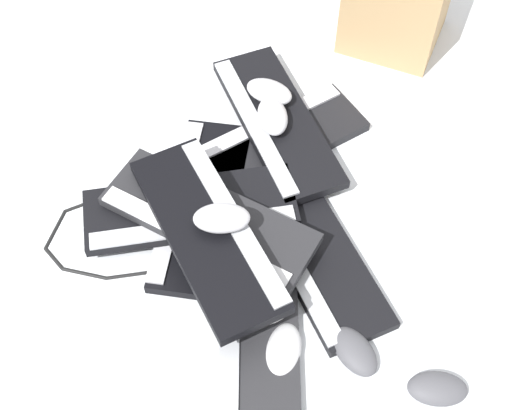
{
  "coord_description": "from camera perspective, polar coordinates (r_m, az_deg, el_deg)",
  "views": [
    {
      "loc": [
        -0.87,
        -0.2,
        1.28
      ],
      "look_at": [
        -0.07,
        -0.04,
        0.06
      ],
      "focal_mm": 50.0,
      "sensor_mm": 36.0,
      "label": 1
    }
  ],
  "objects": [
    {
      "name": "mouse_3",
      "position": [
        1.38,
        14.31,
        -14.05
      ],
      "size": [
        0.08,
        0.12,
        0.04
      ],
      "primitive_type": "ellipsoid",
      "rotation": [
        0.0,
        0.0,
        1.71
      ],
      "color": "#4C4C51",
      "rests_on": "ground"
    },
    {
      "name": "keyboard_6",
      "position": [
        1.44,
        -3.83,
        -1.21
      ],
      "size": [
        0.28,
        0.46,
        0.03
      ],
      "color": "#232326",
      "rests_on": "keyboard_5"
    },
    {
      "name": "ground_plane",
      "position": [
        1.56,
        -0.82,
        1.01
      ],
      "size": [
        3.2,
        3.2,
        0.0
      ],
      "primitive_type": "plane",
      "color": "silver"
    },
    {
      "name": "cable_0",
      "position": [
        1.53,
        -9.17,
        -1.66
      ],
      "size": [
        0.38,
        0.32,
        0.01
      ],
      "color": "black",
      "rests_on": "ground"
    },
    {
      "name": "mouse_7",
      "position": [
        1.36,
        -2.77,
        -1.06
      ],
      "size": [
        0.09,
        0.12,
        0.04
      ],
      "primitive_type": "ellipsoid",
      "rotation": [
        0.0,
        0.0,
        1.8
      ],
      "color": "#B7B7BC",
      "rests_on": "keyboard_7"
    },
    {
      "name": "mouse_4",
      "position": [
        1.36,
        0.57,
        -8.33
      ],
      "size": [
        0.1,
        0.13,
        0.04
      ],
      "primitive_type": "ellipsoid",
      "rotation": [
        0.0,
        0.0,
        5.13
      ],
      "color": "silver",
      "rests_on": "keyboard_2"
    },
    {
      "name": "mouse_2",
      "position": [
        1.38,
        1.2,
        -7.01
      ],
      "size": [
        0.12,
        0.08,
        0.04
      ],
      "primitive_type": "ellipsoid",
      "rotation": [
        0.0,
        0.0,
        0.13
      ],
      "color": "#4C4C51",
      "rests_on": "keyboard_2"
    },
    {
      "name": "keyboard_2",
      "position": [
        1.4,
        0.13,
        -8.44
      ],
      "size": [
        0.46,
        0.23,
        0.03
      ],
      "color": "#232326",
      "rests_on": "ground"
    },
    {
      "name": "mouse_5",
      "position": [
        1.36,
        2.21,
        -11.5
      ],
      "size": [
        0.11,
        0.07,
        0.04
      ],
      "primitive_type": "ellipsoid",
      "rotation": [
        0.0,
        0.0,
        3.11
      ],
      "color": "silver",
      "rests_on": "ground"
    },
    {
      "name": "keyboard_1",
      "position": [
        1.53,
        -4.41,
        0.09
      ],
      "size": [
        0.45,
        0.17,
        0.03
      ],
      "color": "black",
      "rests_on": "ground"
    },
    {
      "name": "keyboard_3",
      "position": [
        1.47,
        4.53,
        -3.6
      ],
      "size": [
        0.45,
        0.38,
        0.03
      ],
      "color": "black",
      "rests_on": "ground"
    },
    {
      "name": "mouse_6",
      "position": [
        1.64,
        1.07,
        9.05
      ],
      "size": [
        0.09,
        0.12,
        0.04
      ],
      "primitive_type": "ellipsoid",
      "rotation": [
        0.0,
        0.0,
        1.3
      ],
      "color": "#B7B7BC",
      "rests_on": "keyboard_4"
    },
    {
      "name": "mouse_1",
      "position": [
        1.59,
        1.34,
        7.12
      ],
      "size": [
        0.13,
        0.1,
        0.04
      ],
      "primitive_type": "ellipsoid",
      "rotation": [
        0.0,
        0.0,
        0.36
      ],
      "color": "#B7B7BC",
      "rests_on": "keyboard_4"
    },
    {
      "name": "keyboard_7",
      "position": [
        1.39,
        -3.8,
        -2.23
      ],
      "size": [
        0.44,
        0.39,
        0.03
      ],
      "color": "black",
      "rests_on": "keyboard_6"
    },
    {
      "name": "keyboard_4",
      "position": [
        1.63,
        1.62,
        6.66
      ],
      "size": [
        0.45,
        0.37,
        0.03
      ],
      "color": "black",
      "rests_on": "keyboard_0"
    },
    {
      "name": "keyboard_0",
      "position": [
        1.63,
        1.26,
        4.92
      ],
      "size": [
        0.41,
        0.42,
        0.03
      ],
      "color": "black",
      "rests_on": "ground"
    },
    {
      "name": "keyboard_5",
      "position": [
        1.49,
        -5.24,
        -0.37
      ],
      "size": [
        0.3,
        0.46,
        0.03
      ],
      "color": "black",
      "rests_on": "keyboard_1"
    },
    {
      "name": "mouse_0",
      "position": [
        1.37,
        7.9,
        -11.52
      ],
      "size": [
        0.12,
        0.12,
        0.04
      ],
      "primitive_type": "ellipsoid",
      "rotation": [
        0.0,
        0.0,
        3.91
      ],
      "color": "#4C4C51",
      "rests_on": "ground"
    }
  ]
}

